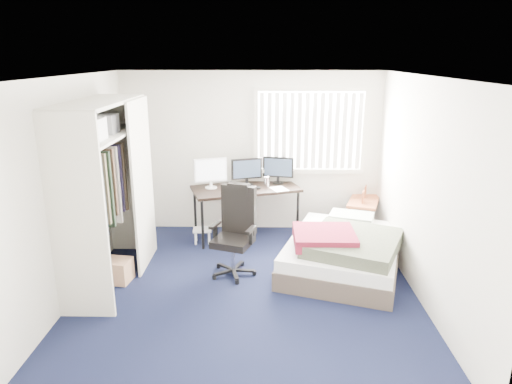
{
  "coord_description": "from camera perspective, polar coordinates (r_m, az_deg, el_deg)",
  "views": [
    {
      "loc": [
        0.21,
        -4.92,
        2.71
      ],
      "look_at": [
        0.1,
        0.4,
        1.11
      ],
      "focal_mm": 32.0,
      "sensor_mm": 36.0,
      "label": 1
    }
  ],
  "objects": [
    {
      "name": "office_chair",
      "position": [
        5.88,
        -2.62,
        -5.98
      ],
      "size": [
        0.69,
        0.69,
        1.16
      ],
      "color": "black",
      "rests_on": "ground"
    },
    {
      "name": "nightstand",
      "position": [
        7.27,
        13.33,
        -1.37
      ],
      "size": [
        0.66,
        0.93,
        0.76
      ],
      "color": "brown",
      "rests_on": "ground"
    },
    {
      "name": "desk",
      "position": [
        6.95,
        -1.33,
        0.81
      ],
      "size": [
        1.75,
        1.2,
        1.25
      ],
      "color": "black",
      "rests_on": "ground"
    },
    {
      "name": "window_assembly",
      "position": [
        7.09,
        6.79,
        7.56
      ],
      "size": [
        1.72,
        0.09,
        1.32
      ],
      "color": "white",
      "rests_on": "ground"
    },
    {
      "name": "footstool",
      "position": [
        6.91,
        -6.73,
        -4.98
      ],
      "size": [
        0.29,
        0.24,
        0.22
      ],
      "color": "white",
      "rests_on": "ground"
    },
    {
      "name": "room_shell",
      "position": [
        5.07,
        -1.24,
        3.0
      ],
      "size": [
        4.2,
        4.2,
        4.2
      ],
      "color": "silver",
      "rests_on": "ground"
    },
    {
      "name": "ground",
      "position": [
        5.62,
        -1.15,
        -12.13
      ],
      "size": [
        4.2,
        4.2,
        0.0
      ],
      "primitive_type": "plane",
      "color": "black",
      "rests_on": "ground"
    },
    {
      "name": "bed",
      "position": [
        6.11,
        10.92,
        -7.18
      ],
      "size": [
        1.91,
        2.2,
        0.62
      ],
      "color": "#443931",
      "rests_on": "ground"
    },
    {
      "name": "pine_box",
      "position": [
        6.02,
        -17.18,
        -9.34
      ],
      "size": [
        0.42,
        0.34,
        0.29
      ],
      "primitive_type": "cube",
      "rotation": [
        0.0,
        0.0,
        -0.16
      ],
      "color": "#AB7A55",
      "rests_on": "ground"
    },
    {
      "name": "closet",
      "position": [
        5.68,
        -18.22,
        2.02
      ],
      "size": [
        0.64,
        1.84,
        2.22
      ],
      "color": "beige",
      "rests_on": "ground"
    }
  ]
}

